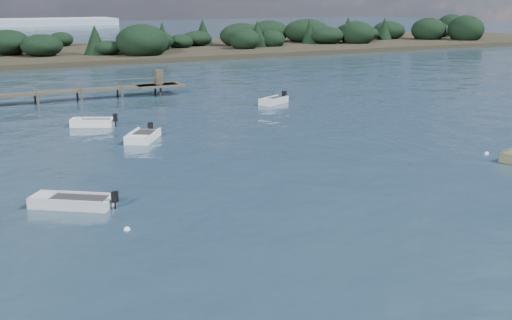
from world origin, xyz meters
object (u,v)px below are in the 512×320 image
tender_far_grey_b (274,102)px  tender_far_white (92,124)px  dinghy_mid_grey (72,204)px  dinghy_extra_a (143,138)px

tender_far_grey_b → tender_far_white: bearing=-171.6°
dinghy_mid_grey → tender_far_white: bearing=73.2°
dinghy_extra_a → tender_far_grey_b: 19.46m
tender_far_white → tender_far_grey_b: bearing=8.4°
dinghy_extra_a → dinghy_mid_grey: dinghy_extra_a is taller
dinghy_extra_a → tender_far_white: (-2.04, 7.01, 0.02)m
tender_far_white → tender_far_grey_b: tender_far_grey_b is taller
dinghy_extra_a → tender_far_grey_b: (16.82, 9.79, 0.03)m
dinghy_extra_a → tender_far_white: bearing=106.2°
dinghy_mid_grey → tender_far_grey_b: bearing=42.8°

